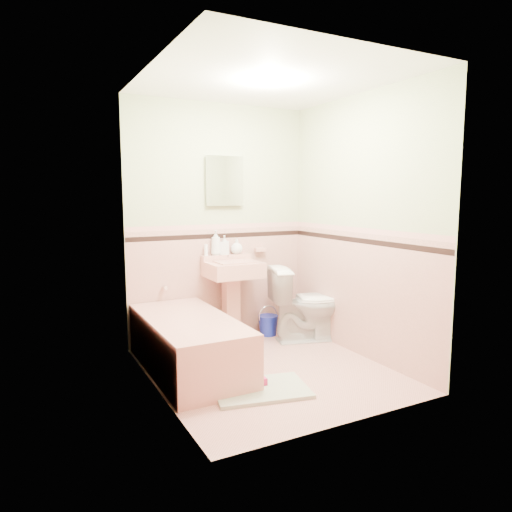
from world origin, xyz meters
name	(u,v)px	position (x,y,z in m)	size (l,w,h in m)	color
floor	(269,370)	(0.00, 0.00, 0.00)	(2.20, 2.20, 0.00)	#D29889
ceiling	(270,79)	(0.00, 0.00, 2.50)	(2.20, 2.20, 0.00)	white
wall_back	(219,224)	(0.00, 1.10, 1.25)	(2.50, 2.50, 0.00)	beige
wall_front	(352,242)	(0.00, -1.10, 1.25)	(2.50, 2.50, 0.00)	beige
wall_left	(155,235)	(-1.00, 0.00, 1.25)	(2.50, 2.50, 0.00)	beige
wall_right	(361,227)	(1.00, 0.00, 1.25)	(2.50, 2.50, 0.00)	beige
wainscot_back	(220,284)	(0.00, 1.09, 0.60)	(2.00, 2.00, 0.00)	#D59D8E
wainscot_front	(348,338)	(0.00, -1.09, 0.60)	(2.00, 2.00, 0.00)	#D59D8E
wainscot_left	(158,318)	(-0.99, 0.00, 0.60)	(2.20, 2.20, 0.00)	#D59D8E
wainscot_right	(358,294)	(0.99, 0.00, 0.60)	(2.20, 2.20, 0.00)	#D59D8E
accent_back	(220,236)	(0.00, 1.08, 1.12)	(2.00, 2.00, 0.00)	black
accent_front	(350,261)	(0.00, -1.08, 1.12)	(2.00, 2.00, 0.00)	black
accent_left	(157,252)	(-0.98, 0.00, 1.12)	(2.20, 2.20, 0.00)	black
accent_right	(359,240)	(0.98, 0.00, 1.12)	(2.20, 2.20, 0.00)	black
cap_back	(220,227)	(0.00, 1.08, 1.22)	(2.00, 2.00, 0.00)	#D2948B
cap_front	(350,246)	(0.00, -1.08, 1.22)	(2.00, 2.00, 0.00)	#D2948B
cap_left	(157,239)	(-0.98, 0.00, 1.22)	(2.20, 2.20, 0.00)	#D2948B
cap_right	(359,230)	(0.98, 0.00, 1.22)	(2.20, 2.20, 0.00)	#D2948B
bathtub	(189,346)	(-0.63, 0.33, 0.23)	(0.70, 1.50, 0.45)	tan
tub_faucet	(164,287)	(-0.63, 1.05, 0.63)	(0.04, 0.04, 0.12)	silver
sink	(233,303)	(0.05, 0.86, 0.43)	(0.55, 0.48, 0.86)	tan
sink_faucet	(228,252)	(0.05, 1.00, 0.95)	(0.02, 0.02, 0.10)	silver
medicine_cabinet	(224,181)	(0.05, 1.07, 1.70)	(0.41, 0.04, 0.51)	white
soap_dish	(260,250)	(0.47, 1.06, 0.95)	(0.12, 0.07, 0.04)	tan
soap_bottle_left	(216,243)	(-0.07, 1.04, 1.05)	(0.10, 0.10, 0.26)	#B2B2B2
soap_bottle_mid	(224,245)	(0.03, 1.04, 1.02)	(0.09, 0.09, 0.21)	#B2B2B2
soap_bottle_right	(237,246)	(0.18, 1.04, 1.00)	(0.13, 0.13, 0.16)	#B2B2B2
tube	(206,250)	(-0.18, 1.04, 0.98)	(0.04, 0.04, 0.12)	white
toilet	(307,303)	(0.79, 0.58, 0.40)	(0.45, 0.79, 0.80)	white
bucket	(268,325)	(0.50, 0.93, 0.11)	(0.22, 0.22, 0.22)	#1726A9
bath_mat	(261,390)	(-0.28, -0.37, 0.01)	(0.75, 0.50, 0.03)	#95A68A
shoe	(258,382)	(-0.27, -0.31, 0.06)	(0.14, 0.06, 0.06)	#BF1E59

